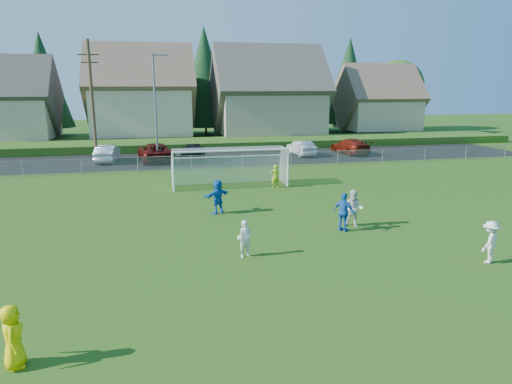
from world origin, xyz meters
TOP-DOWN VIEW (x-y plane):
  - ground at (0.00, 0.00)m, footprint 160.00×160.00m
  - asphalt_lot at (0.00, 27.50)m, footprint 60.00×60.00m
  - grass_embankment at (0.00, 35.00)m, footprint 70.00×6.00m
  - soccer_ball at (-1.31, 5.22)m, footprint 0.22×0.22m
  - referee at (-8.03, -2.45)m, footprint 0.61×0.83m
  - player_white_a at (-1.44, 3.32)m, footprint 0.61×0.50m
  - player_white_b at (4.16, 5.96)m, footprint 1.07×1.00m
  - player_white_c at (7.22, 0.80)m, footprint 1.19×1.03m
  - player_blue_a at (3.47, 5.46)m, footprint 0.97×1.07m
  - player_blue_b at (-1.65, 9.60)m, footprint 1.66×1.34m
  - goalkeeper at (2.75, 14.76)m, footprint 0.56×0.37m
  - car_b at (-8.70, 27.79)m, footprint 1.90×4.53m
  - car_c at (-4.68, 27.35)m, footprint 3.29×5.91m
  - car_d at (-1.43, 27.09)m, footprint 2.68×5.28m
  - car_f at (8.69, 27.76)m, footprint 1.81×4.24m
  - car_g at (13.59, 27.72)m, footprint 2.63×5.20m
  - soccer_goal at (0.00, 16.05)m, footprint 7.42×1.90m
  - chainlink_fence at (0.00, 22.00)m, footprint 52.06×0.06m
  - streetlight at (-4.45, 26.00)m, footprint 1.38×0.18m
  - utility_pole at (-9.50, 27.00)m, footprint 1.60×0.26m
  - houses_row at (1.97, 42.46)m, footprint 53.90×11.45m
  - tree_row at (1.04, 48.74)m, footprint 65.98×12.36m

SIDE VIEW (x-z plane):
  - ground at x=0.00m, z-range 0.00..0.00m
  - asphalt_lot at x=0.00m, z-range 0.01..0.01m
  - soccer_ball at x=-1.31m, z-range 0.00..0.22m
  - grass_embankment at x=0.00m, z-range 0.00..0.80m
  - chainlink_fence at x=0.00m, z-range 0.03..1.23m
  - car_f at x=8.69m, z-range 0.00..1.36m
  - player_white_a at x=-1.44m, z-range 0.00..1.43m
  - car_g at x=13.59m, z-range 0.00..1.45m
  - car_b at x=-8.70m, z-range 0.00..1.46m
  - car_d at x=-1.43m, z-range 0.00..1.47m
  - goalkeeper at x=2.75m, z-range 0.00..1.50m
  - referee at x=-8.03m, z-range 0.00..1.55m
  - car_c at x=-4.68m, z-range 0.00..1.56m
  - player_white_c at x=7.22m, z-range 0.00..1.59m
  - player_white_b at x=4.16m, z-range 0.00..1.75m
  - player_blue_a at x=3.47m, z-range 0.00..1.75m
  - player_blue_b at x=-1.65m, z-range 0.00..1.77m
  - soccer_goal at x=0.00m, z-range 0.38..2.88m
  - streetlight at x=-4.45m, z-range 0.34..9.34m
  - utility_pole at x=-9.50m, z-range 0.15..10.15m
  - tree_row at x=1.04m, z-range 0.01..13.81m
  - houses_row at x=1.97m, z-range 0.69..13.97m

